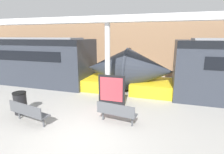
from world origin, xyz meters
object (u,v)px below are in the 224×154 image
at_px(trash_bin, 20,103).
at_px(bench_far, 28,112).
at_px(train_right, 16,61).
at_px(bench_near, 116,112).
at_px(poster_board, 111,91).
at_px(support_column_near, 108,65).

bearing_deg(trash_bin, bench_far, -33.16).
distance_m(train_right, bench_near, 10.11).
relative_size(train_right, poster_board, 11.29).
relative_size(train_right, bench_near, 10.88).
xyz_separation_m(bench_near, bench_far, (-3.22, -0.99, 0.00)).
relative_size(bench_near, trash_bin, 1.63).
height_order(bench_far, support_column_near, support_column_near).
xyz_separation_m(bench_near, poster_board, (-0.71, 1.65, 0.27)).
xyz_separation_m(bench_near, trash_bin, (-4.23, -0.33, -0.01)).
relative_size(bench_far, poster_board, 1.19).
height_order(poster_board, support_column_near, support_column_near).
height_order(train_right, bench_far, train_right).
bearing_deg(bench_far, poster_board, 57.24).
bearing_deg(support_column_near, bench_near, -62.38).
xyz_separation_m(bench_far, support_column_near, (2.26, 2.83, 1.45)).
xyz_separation_m(bench_far, poster_board, (2.51, 2.64, 0.27)).
bearing_deg(bench_far, bench_near, 27.84).
height_order(train_right, trash_bin, train_right).
distance_m(train_right, support_column_near, 8.50).
height_order(bench_near, bench_far, same).
height_order(bench_far, poster_board, poster_board).
bearing_deg(train_right, support_column_near, -17.13).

